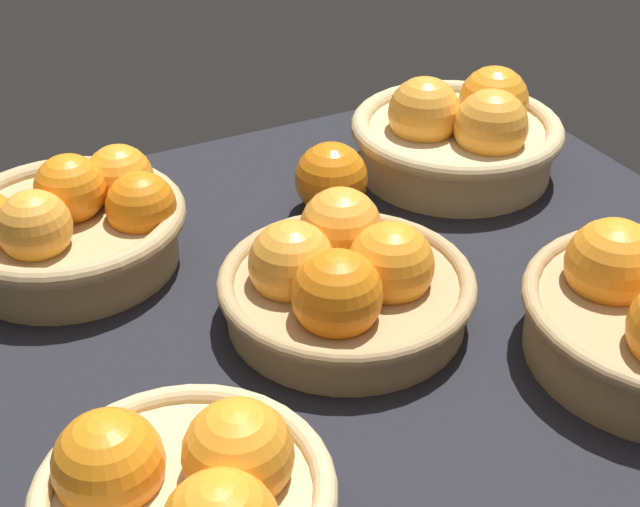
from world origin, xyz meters
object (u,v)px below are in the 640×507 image
Objects in this scene: basket_center at (344,281)px; basket_near_left at (459,134)px; basket_near_right at (69,224)px; loose_orange_front_gap at (331,178)px; basket_far_right at (186,497)px.

basket_near_left is at bearing -143.05° from basket_center.
basket_center is at bearing 36.95° from basket_near_left.
basket_near_left reaches higher than basket_near_right.
basket_near_left is at bearing -175.08° from loose_orange_front_gap.
basket_center is (25.03, 18.83, -0.71)cm from basket_near_left.
basket_near_left is at bearing -142.10° from basket_far_right.
loose_orange_front_gap is (17.25, 1.49, -0.77)cm from basket_near_left.
basket_near_right is 2.96× the size of loose_orange_front_gap.
basket_near_left is 1.17× the size of basket_far_right.
loose_orange_front_gap is at bearing 4.92° from basket_near_left.
basket_far_right is at bearing 39.01° from basket_center.
basket_near_left reaches higher than loose_orange_front_gap.
basket_center is (-20.94, -16.96, 0.20)cm from basket_far_right.
basket_far_right is at bearing 87.67° from basket_near_right.
loose_orange_front_gap is (-7.78, -17.34, -0.07)cm from basket_center.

